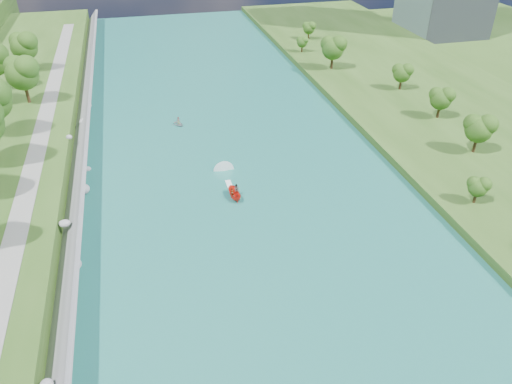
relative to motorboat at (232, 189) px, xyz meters
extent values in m
plane|color=#2D5119|center=(1.67, -17.38, -0.76)|extent=(260.00, 260.00, 0.00)
cube|color=#1B695F|center=(1.67, 2.62, -0.71)|extent=(55.00, 240.00, 0.10)
cube|color=#2D5119|center=(51.17, 2.62, -0.01)|extent=(44.00, 240.00, 1.50)
cube|color=slate|center=(-24.18, 2.62, 1.04)|extent=(3.54, 236.00, 4.05)
ellipsoid|color=gray|center=(-23.67, -24.89, 0.12)|extent=(1.06, 1.11, 0.62)
ellipsoid|color=gray|center=(-23.66, -13.19, 0.07)|extent=(1.80, 2.02, 1.20)
ellipsoid|color=gray|center=(-24.98, -6.46, 2.15)|extent=(1.61, 1.37, 0.95)
ellipsoid|color=gray|center=(-23.15, 5.11, 0.35)|extent=(1.86, 2.25, 1.45)
ellipsoid|color=gray|center=(-23.09, 13.30, -0.58)|extent=(1.38, 1.27, 0.88)
ellipsoid|color=gray|center=(-25.79, 19.74, 2.85)|extent=(1.12, 1.04, 0.87)
ellipsoid|color=gray|center=(-23.95, 29.70, 1.17)|extent=(1.75, 2.11, 1.35)
ellipsoid|color=gray|center=(-23.26, 39.69, 0.48)|extent=(0.97, 1.04, 0.54)
cube|color=gray|center=(-30.83, 2.62, 2.79)|extent=(3.00, 200.00, 0.10)
ellipsoid|color=#2B5115|center=(-34.83, 38.92, 8.55)|extent=(6.96, 6.96, 11.60)
ellipsoid|color=#2B5115|center=(-37.25, 59.86, 8.21)|extent=(6.56, 6.56, 10.94)
ellipsoid|color=#2B5115|center=(34.57, -13.91, 3.36)|extent=(3.14, 3.14, 5.23)
ellipsoid|color=#2B5115|center=(44.23, 0.45, 5.00)|extent=(5.11, 5.11, 8.51)
ellipsoid|color=#2B5115|center=(46.00, 15.30, 4.57)|extent=(4.59, 4.59, 7.66)
ellipsoid|color=#2B5115|center=(46.10, 31.55, 4.35)|extent=(4.32, 4.32, 7.21)
ellipsoid|color=#2B5115|center=(36.02, 48.75, 5.71)|extent=(5.96, 5.96, 9.93)
ellipsoid|color=#2B5115|center=(33.19, 64.05, 3.30)|extent=(3.07, 3.07, 5.11)
ellipsoid|color=#2B5115|center=(39.13, 75.55, 3.80)|extent=(3.66, 3.66, 6.10)
imported|color=red|center=(-0.03, -1.70, 0.10)|extent=(1.86, 4.04, 1.51)
imported|color=#66605B|center=(-0.43, -2.10, 0.51)|extent=(0.66, 0.50, 1.63)
imported|color=#66605B|center=(0.47, -1.20, 0.57)|extent=(0.95, 0.80, 1.75)
cube|color=white|center=(-0.03, 1.30, -0.63)|extent=(0.90, 5.00, 0.06)
imported|color=gray|center=(-5.45, 27.52, -0.37)|extent=(2.98, 3.34, 0.57)
imported|color=#66605B|center=(-5.45, 27.52, 0.33)|extent=(0.83, 0.66, 1.48)
camera|label=1|loc=(-12.83, -66.77, 42.99)|focal=35.00mm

